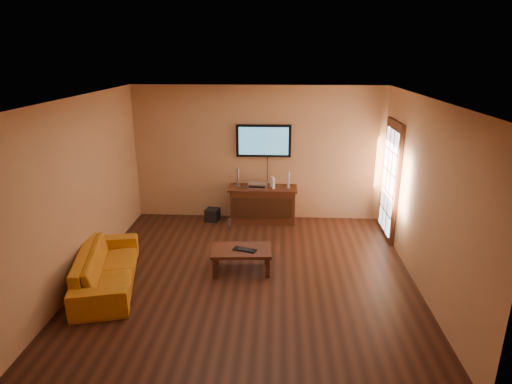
# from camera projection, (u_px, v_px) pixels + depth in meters

# --- Properties ---
(ground_plane) EXTENTS (5.00, 5.00, 0.00)m
(ground_plane) POSITION_uv_depth(u_px,v_px,m) (249.00, 275.00, 6.64)
(ground_plane) COLOR black
(ground_plane) RESTS_ON ground
(room_walls) EXTENTS (5.00, 5.00, 5.00)m
(room_walls) POSITION_uv_depth(u_px,v_px,m) (252.00, 160.00, 6.70)
(room_walls) COLOR tan
(room_walls) RESTS_ON ground
(french_door) EXTENTS (0.07, 1.02, 2.22)m
(french_door) POSITION_uv_depth(u_px,v_px,m) (390.00, 182.00, 7.79)
(french_door) COLOR #3B190D
(french_door) RESTS_ON ground
(media_console) EXTENTS (1.36, 0.52, 0.73)m
(media_console) POSITION_uv_depth(u_px,v_px,m) (263.00, 204.00, 8.63)
(media_console) COLOR #3B190D
(media_console) RESTS_ON ground
(television) EXTENTS (1.09, 0.08, 0.64)m
(television) POSITION_uv_depth(u_px,v_px,m) (264.00, 141.00, 8.45)
(television) COLOR black
(television) RESTS_ON ground
(coffee_table) EXTENTS (0.97, 0.62, 0.38)m
(coffee_table) POSITION_uv_depth(u_px,v_px,m) (241.00, 252.00, 6.68)
(coffee_table) COLOR #3B190D
(coffee_table) RESTS_ON ground
(sofa) EXTENTS (1.02, 2.01, 0.75)m
(sofa) POSITION_uv_depth(u_px,v_px,m) (106.00, 262.00, 6.26)
(sofa) COLOR #C27215
(sofa) RESTS_ON ground
(speaker_left) EXTENTS (0.10, 0.10, 0.37)m
(speaker_left) POSITION_uv_depth(u_px,v_px,m) (238.00, 178.00, 8.53)
(speaker_left) COLOR silver
(speaker_left) RESTS_ON media_console
(speaker_right) EXTENTS (0.09, 0.09, 0.34)m
(speaker_right) POSITION_uv_depth(u_px,v_px,m) (288.00, 180.00, 8.45)
(speaker_right) COLOR silver
(speaker_right) RESTS_ON media_console
(av_receiver) EXTENTS (0.40, 0.30, 0.09)m
(av_receiver) POSITION_uv_depth(u_px,v_px,m) (258.00, 185.00, 8.52)
(av_receiver) COLOR silver
(av_receiver) RESTS_ON media_console
(game_console) EXTENTS (0.09, 0.16, 0.22)m
(game_console) POSITION_uv_depth(u_px,v_px,m) (273.00, 182.00, 8.47)
(game_console) COLOR white
(game_console) RESTS_ON media_console
(subwoofer) EXTENTS (0.31, 0.31, 0.26)m
(subwoofer) POSITION_uv_depth(u_px,v_px,m) (212.00, 215.00, 8.74)
(subwoofer) COLOR black
(subwoofer) RESTS_ON ground
(bottle) EXTENTS (0.07, 0.07, 0.19)m
(bottle) POSITION_uv_depth(u_px,v_px,m) (229.00, 223.00, 8.40)
(bottle) COLOR white
(bottle) RESTS_ON ground
(keyboard) EXTENTS (0.38, 0.24, 0.02)m
(keyboard) POSITION_uv_depth(u_px,v_px,m) (245.00, 250.00, 6.62)
(keyboard) COLOR black
(keyboard) RESTS_ON coffee_table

